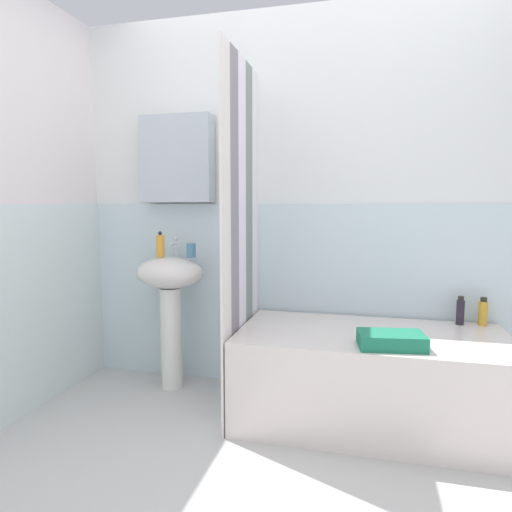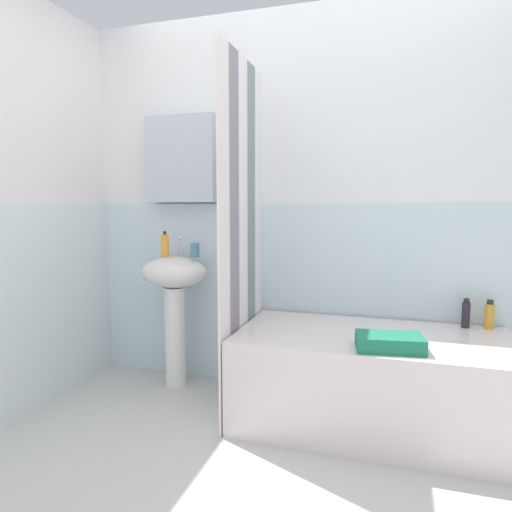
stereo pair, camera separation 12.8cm
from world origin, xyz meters
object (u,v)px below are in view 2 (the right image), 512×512
toothbrush_cup (195,250)px  body_wash_bottle (489,315)px  sink (174,292)px  bathtub (371,380)px  shampoo_bottle (466,314)px  towel_folded (390,342)px  soap_dispenser (165,245)px

toothbrush_cup → body_wash_bottle: (1.74, 0.11, -0.32)m
sink → bathtub: bearing=-8.0°
shampoo_bottle → towel_folded: bearing=-127.1°
soap_dispenser → toothbrush_cup: size_ratio=1.84×
soap_dispenser → toothbrush_cup: bearing=6.3°
bathtub → body_wash_bottle: size_ratio=8.72×
sink → towel_folded: size_ratio=2.76×
bathtub → shampoo_bottle: shampoo_bottle is taller
body_wash_bottle → towel_folded: body_wash_bottle is taller
sink → body_wash_bottle: bearing=4.0°
toothbrush_cup → body_wash_bottle: toothbrush_cup is taller
shampoo_bottle → sink: bearing=-176.0°
shampoo_bottle → towel_folded: 0.67m
soap_dispenser → sink: bearing=-0.8°
sink → body_wash_bottle: 1.88m
bathtub → towel_folded: size_ratio=4.58×
toothbrush_cup → body_wash_bottle: 1.77m
bathtub → shampoo_bottle: (0.49, 0.30, 0.33)m
sink → shampoo_bottle: sink is taller
towel_folded → toothbrush_cup: bearing=160.3°
bathtub → body_wash_bottle: body_wash_bottle is taller
toothbrush_cup → bathtub: bearing=-10.2°
bathtub → sink: bearing=172.0°
sink → bathtub: (1.26, -0.18, -0.38)m
bathtub → body_wash_bottle: (0.62, 0.31, 0.33)m
soap_dispenser → shampoo_bottle: size_ratio=0.99×
soap_dispenser → bathtub: soap_dispenser is taller
toothbrush_cup → body_wash_bottle: size_ratio=0.55×
body_wash_bottle → towel_folded: 0.76m
sink → shampoo_bottle: (1.75, 0.12, -0.05)m
toothbrush_cup → towel_folded: 1.34m
sink → bathtub: size_ratio=0.60×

